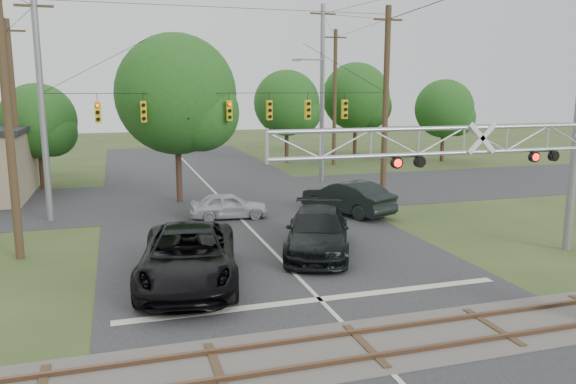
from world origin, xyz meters
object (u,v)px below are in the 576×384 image
object	(u,v)px
sedan_silver	(229,206)
streetlight	(321,113)
pickup_black	(188,256)
traffic_signal_span	(245,108)
car_dark	(318,232)
crossing_gantry	(528,188)

from	to	relation	value
sedan_silver	streetlight	bearing A→B (deg)	-36.34
sedan_silver	streetlight	distance (m)	13.65
sedan_silver	pickup_black	bearing A→B (deg)	166.48
streetlight	traffic_signal_span	bearing A→B (deg)	-134.26
traffic_signal_span	pickup_black	distance (m)	13.43
car_dark	sedan_silver	size ratio (longest dim) A/B	1.55
sedan_silver	traffic_signal_span	bearing A→B (deg)	-27.46
traffic_signal_span	car_dark	bearing A→B (deg)	-84.70
crossing_gantry	pickup_black	distance (m)	11.17
crossing_gantry	traffic_signal_span	xyz separation A→B (m)	(-3.65, 18.35, 1.59)
streetlight	crossing_gantry	bearing A→B (deg)	-97.95
car_dark	sedan_silver	world-z (taller)	car_dark
traffic_signal_span	streetlight	xyz separation A→B (m)	(7.25, 7.44, -0.71)
traffic_signal_span	pickup_black	world-z (taller)	traffic_signal_span
car_dark	sedan_silver	distance (m)	7.65
crossing_gantry	streetlight	size ratio (longest dim) A/B	1.22
crossing_gantry	traffic_signal_span	bearing A→B (deg)	101.24
pickup_black	car_dark	bearing A→B (deg)	30.83
crossing_gantry	traffic_signal_span	size ratio (longest dim) A/B	0.57
traffic_signal_span	pickup_black	bearing A→B (deg)	-112.08
crossing_gantry	pickup_black	world-z (taller)	crossing_gantry
traffic_signal_span	pickup_black	size ratio (longest dim) A/B	2.71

